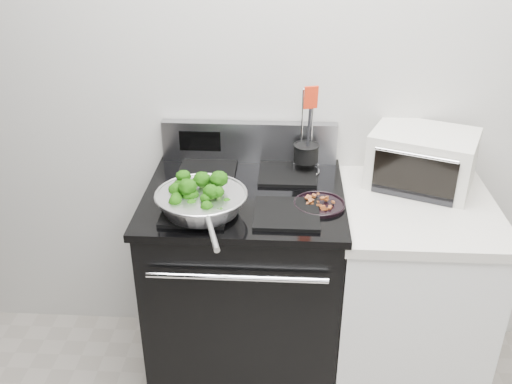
# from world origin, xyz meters

# --- Properties ---
(back_wall) EXTENTS (4.00, 0.02, 2.70)m
(back_wall) POSITION_xyz_m (0.00, 1.75, 1.35)
(back_wall) COLOR #B7B4AE
(back_wall) RESTS_ON ground
(gas_range) EXTENTS (0.79, 0.69, 1.13)m
(gas_range) POSITION_xyz_m (-0.30, 1.41, 0.49)
(gas_range) COLOR black
(gas_range) RESTS_ON floor
(counter) EXTENTS (0.62, 0.68, 0.92)m
(counter) POSITION_xyz_m (0.39, 1.41, 0.46)
(counter) COLOR white
(counter) RESTS_ON floor
(skillet) EXTENTS (0.34, 0.53, 0.07)m
(skillet) POSITION_xyz_m (-0.44, 1.23, 1.00)
(skillet) COLOR silver
(skillet) RESTS_ON gas_range
(broccoli_pile) EXTENTS (0.27, 0.27, 0.09)m
(broccoli_pile) POSITION_xyz_m (-0.44, 1.24, 1.02)
(broccoli_pile) COLOR black
(broccoli_pile) RESTS_ON skillet
(bacon_plate) EXTENTS (0.20, 0.20, 0.04)m
(bacon_plate) POSITION_xyz_m (-0.01, 1.32, 0.97)
(bacon_plate) COLOR black
(bacon_plate) RESTS_ON gas_range
(utensil_holder) EXTENTS (0.12, 0.12, 0.38)m
(utensil_holder) POSITION_xyz_m (-0.05, 1.61, 1.02)
(utensil_holder) COLOR silver
(utensil_holder) RESTS_ON gas_range
(toaster_oven) EXTENTS (0.49, 0.44, 0.23)m
(toaster_oven) POSITION_xyz_m (0.42, 1.59, 1.04)
(toaster_oven) COLOR silver
(toaster_oven) RESTS_ON counter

